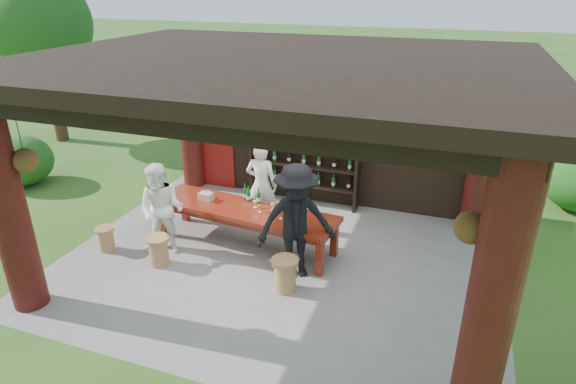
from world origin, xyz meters
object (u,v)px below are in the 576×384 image
(wine_shelf, at_px, (304,156))
(tasting_table, at_px, (245,214))
(stool_near_left, at_px, (159,250))
(stool_far_left, at_px, (106,238))
(host, at_px, (262,185))
(stool_near_right, at_px, (285,274))
(guest_man, at_px, (296,222))
(napkin_basket, at_px, (206,196))
(guest_woman, at_px, (162,210))

(wine_shelf, distance_m, tasting_table, 2.22)
(stool_near_left, bearing_deg, stool_far_left, 175.55)
(stool_far_left, bearing_deg, host, 39.09)
(stool_near_right, bearing_deg, guest_man, 87.73)
(napkin_basket, bearing_deg, tasting_table, -5.81)
(stool_near_right, relative_size, stool_far_left, 1.24)
(guest_man, height_order, napkin_basket, guest_man)
(wine_shelf, relative_size, stool_far_left, 5.33)
(stool_near_left, distance_m, guest_woman, 0.70)
(wine_shelf, xyz_separation_m, stool_near_right, (0.75, -3.23, -0.77))
(stool_near_right, xyz_separation_m, host, (-1.18, 1.93, 0.57))
(stool_near_left, height_order, guest_woman, guest_woman)
(wine_shelf, xyz_separation_m, stool_near_left, (-1.55, -3.26, -0.79))
(stool_near_left, xyz_separation_m, napkin_basket, (0.30, 1.20, 0.54))
(guest_man, bearing_deg, stool_near_right, -123.93)
(stool_near_right, bearing_deg, stool_near_left, -179.47)
(tasting_table, distance_m, stool_far_left, 2.55)
(stool_far_left, distance_m, host, 3.01)
(stool_near_left, height_order, napkin_basket, napkin_basket)
(stool_near_left, relative_size, guest_man, 0.27)
(stool_near_left, distance_m, napkin_basket, 1.35)
(wine_shelf, height_order, napkin_basket, wine_shelf)
(tasting_table, xyz_separation_m, stool_near_right, (1.17, -1.09, -0.34))
(stool_near_left, relative_size, stool_near_right, 0.94)
(host, bearing_deg, napkin_basket, 42.58)
(stool_near_right, height_order, guest_man, guest_man)
(napkin_basket, bearing_deg, host, 42.84)
(tasting_table, relative_size, host, 2.04)
(host, relative_size, guest_woman, 1.03)
(tasting_table, bearing_deg, wine_shelf, 78.78)
(wine_shelf, height_order, host, wine_shelf)
(stool_near_left, bearing_deg, tasting_table, 44.73)
(stool_near_left, relative_size, guest_woman, 0.31)
(guest_woman, bearing_deg, tasting_table, 19.64)
(stool_near_left, height_order, stool_far_left, stool_near_left)
(wine_shelf, bearing_deg, guest_woman, -120.59)
(wine_shelf, distance_m, guest_woman, 3.32)
(host, bearing_deg, tasting_table, 90.57)
(stool_far_left, height_order, guest_woman, guest_woman)
(stool_near_right, relative_size, guest_man, 0.29)
(stool_near_right, bearing_deg, napkin_basket, 149.42)
(wine_shelf, xyz_separation_m, napkin_basket, (-1.25, -2.06, -0.24))
(stool_near_right, bearing_deg, guest_woman, 171.05)
(stool_near_right, xyz_separation_m, stool_far_left, (-3.47, 0.07, -0.06))
(wine_shelf, bearing_deg, tasting_table, -101.22)
(tasting_table, relative_size, guest_woman, 2.10)
(host, distance_m, guest_woman, 1.99)
(host, bearing_deg, stool_near_left, 60.01)
(stool_far_left, height_order, guest_man, guest_man)
(stool_near_right, bearing_deg, stool_far_left, 178.84)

